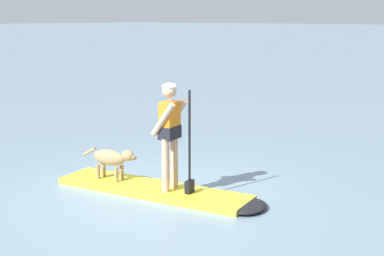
# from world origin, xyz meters

# --- Properties ---
(ground_plane) EXTENTS (400.00, 400.00, 0.00)m
(ground_plane) POSITION_xyz_m (0.00, 0.00, 0.00)
(ground_plane) COLOR slate
(paddleboard) EXTENTS (3.64, 1.38, 0.10)m
(paddleboard) POSITION_xyz_m (0.23, 0.04, 0.05)
(paddleboard) COLOR yellow
(paddleboard) RESTS_ON ground_plane
(person_paddler) EXTENTS (0.65, 0.54, 1.69)m
(person_paddler) POSITION_xyz_m (0.34, 0.06, 1.08)
(person_paddler) COLOR tan
(person_paddler) RESTS_ON paddleboard
(dog) EXTENTS (1.09, 0.33, 0.54)m
(dog) POSITION_xyz_m (-0.79, -0.15, 0.46)
(dog) COLOR #997A51
(dog) RESTS_ON paddleboard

